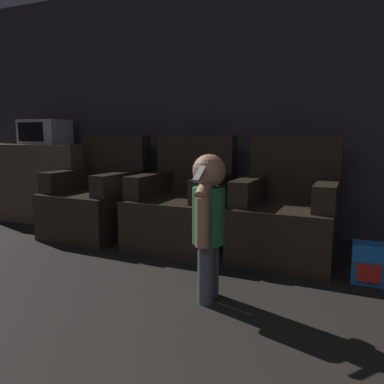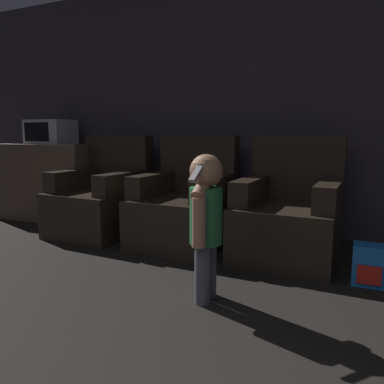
{
  "view_description": "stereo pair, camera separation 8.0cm",
  "coord_description": "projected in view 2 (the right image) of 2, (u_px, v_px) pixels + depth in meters",
  "views": [
    {
      "loc": [
        0.86,
        0.69,
        0.99
      ],
      "look_at": [
        -0.18,
        3.22,
        0.58
      ],
      "focal_mm": 35.0,
      "sensor_mm": 36.0,
      "label": 1
    },
    {
      "loc": [
        0.93,
        0.72,
        0.99
      ],
      "look_at": [
        -0.18,
        3.22,
        0.58
      ],
      "focal_mm": 35.0,
      "sensor_mm": 36.0,
      "label": 2
    }
  ],
  "objects": [
    {
      "name": "person_toddler",
      "position": [
        205.0,
        216.0,
        2.2
      ],
      "size": [
        0.19,
        0.34,
        0.88
      ],
      "rotation": [
        0.0,
        0.0,
        -1.53
      ],
      "color": "#474C56",
      "rests_on": "ground_plane"
    },
    {
      "name": "armchair_left",
      "position": [
        103.0,
        200.0,
        3.81
      ],
      "size": [
        0.82,
        0.9,
        0.99
      ],
      "rotation": [
        0.0,
        0.0,
        -0.06
      ],
      "color": "black",
      "rests_on": "ground_plane"
    },
    {
      "name": "toy_backpack",
      "position": [
        369.0,
        265.0,
        2.48
      ],
      "size": [
        0.21,
        0.18,
        0.28
      ],
      "color": "blue",
      "rests_on": "ground_plane"
    },
    {
      "name": "armchair_right",
      "position": [
        289.0,
        216.0,
        3.06
      ],
      "size": [
        0.8,
        0.89,
        0.99
      ],
      "rotation": [
        0.0,
        0.0,
        -0.04
      ],
      "color": "black",
      "rests_on": "ground_plane"
    },
    {
      "name": "armchair_middle",
      "position": [
        186.0,
        207.0,
        3.44
      ],
      "size": [
        0.8,
        0.89,
        0.99
      ],
      "rotation": [
        0.0,
        0.0,
        -0.03
      ],
      "color": "black",
      "rests_on": "ground_plane"
    },
    {
      "name": "microwave",
      "position": [
        51.0,
        132.0,
        4.39
      ],
      "size": [
        0.52,
        0.36,
        0.28
      ],
      "color": "#B7B7BC",
      "rests_on": "kitchen_counter"
    },
    {
      "name": "kitchen_counter",
      "position": [
        51.0,
        181.0,
        4.5
      ],
      "size": [
        1.33,
        0.63,
        0.89
      ],
      "color": "brown",
      "rests_on": "ground_plane"
    },
    {
      "name": "wall_back",
      "position": [
        260.0,
        104.0,
        3.75
      ],
      "size": [
        8.4,
        0.05,
        2.6
      ],
      "color": "#3D3842",
      "rests_on": "ground_plane"
    }
  ]
}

